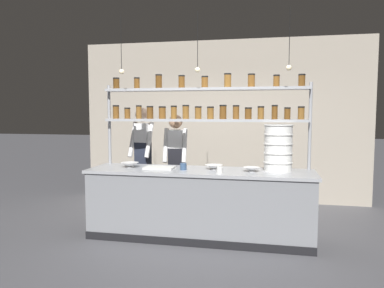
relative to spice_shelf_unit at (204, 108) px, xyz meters
The scene contains 14 objects.
ground_plane 1.77m from the spice_shelf_unit, 88.48° to the right, with size 40.00×40.00×0.00m, color #4C4C51.
back_wall 1.95m from the spice_shelf_unit, 89.74° to the left, with size 5.40×0.12×3.02m, color #9E9384.
prep_counter 1.32m from the spice_shelf_unit, 88.48° to the right, with size 3.00×0.76×0.92m.
spice_shelf_unit is the anchor object (origin of this frame).
chef_left 1.33m from the spice_shelf_unit, 158.54° to the left, with size 0.40×0.33×1.75m.
chef_center 1.02m from the spice_shelf_unit, 142.65° to the left, with size 0.38×0.30×1.64m.
container_stack 1.17m from the spice_shelf_unit, 11.68° to the right, with size 0.38×0.38×0.60m.
cutting_board 1.03m from the spice_shelf_unit, 148.98° to the right, with size 0.40×0.26×0.02m.
prep_bowl_near_left 1.30m from the spice_shelf_unit, 162.56° to the right, with size 0.25×0.25×0.07m.
prep_bowl_center_front 0.86m from the spice_shelf_unit, 54.43° to the right, with size 0.24×0.24×0.06m.
prep_bowl_center_back 1.10m from the spice_shelf_unit, 26.30° to the right, with size 0.21×0.21×0.06m.
serving_cup_front 1.02m from the spice_shelf_unit, 61.86° to the right, with size 0.08×0.08×0.09m.
serving_cup_by_board 0.89m from the spice_shelf_unit, 118.36° to the right, with size 0.09×0.09×0.09m.
pendant_light_row 0.63m from the spice_shelf_unit, 88.03° to the right, with size 2.27×0.07×0.78m.
Camera 1 is at (0.91, -4.83, 1.69)m, focal length 35.00 mm.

